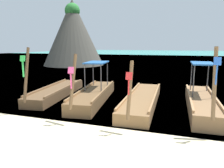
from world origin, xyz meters
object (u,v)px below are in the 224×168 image
longtail_boat_pink_ribbon (94,94)px  karst_rock (72,34)px  longtail_boat_green_ribbon (57,92)px  longtail_boat_red_ribbon (142,100)px  longtail_boat_blue_ribbon (201,102)px

longtail_boat_pink_ribbon → karst_rock: (-11.03, 17.95, 4.08)m
longtail_boat_green_ribbon → longtail_boat_pink_ribbon: (2.42, -0.34, 0.09)m
longtail_boat_red_ribbon → karst_rock: 22.79m
longtail_boat_red_ribbon → longtail_boat_blue_ribbon: size_ratio=1.14×
longtail_boat_red_ribbon → longtail_boat_blue_ribbon: 2.63m
longtail_boat_red_ribbon → longtail_boat_blue_ribbon: bearing=0.1°
longtail_boat_red_ribbon → karst_rock: size_ratio=0.73×
longtail_boat_pink_ribbon → karst_rock: bearing=121.6°
longtail_boat_red_ribbon → karst_rock: bearing=127.2°
longtail_boat_green_ribbon → longtail_boat_pink_ribbon: bearing=-8.0°
longtail_boat_blue_ribbon → karst_rock: karst_rock is taller
longtail_boat_blue_ribbon → longtail_boat_pink_ribbon: bearing=-178.9°
longtail_boat_blue_ribbon → longtail_boat_green_ribbon: bearing=178.2°
longtail_boat_green_ribbon → longtail_boat_pink_ribbon: longtail_boat_green_ribbon is taller
longtail_boat_blue_ribbon → karst_rock: bearing=132.2°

